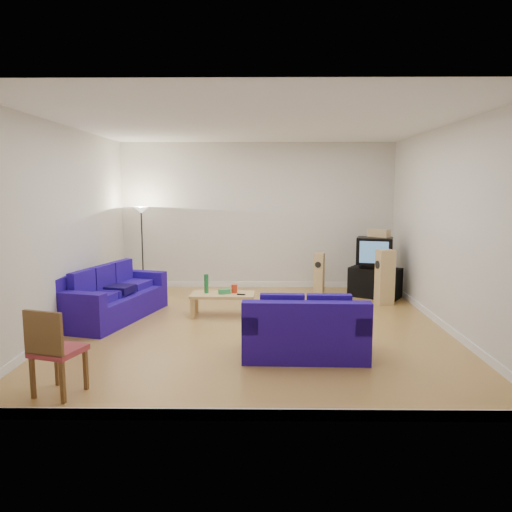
{
  "coord_description": "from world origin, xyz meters",
  "views": [
    {
      "loc": [
        0.09,
        -7.8,
        2.25
      ],
      "look_at": [
        0.0,
        0.4,
        1.1
      ],
      "focal_mm": 35.0,
      "sensor_mm": 36.0,
      "label": 1
    }
  ],
  "objects_px": {
    "sofa_three_seat": "(110,300)",
    "television": "(375,251)",
    "sofa_loveseat": "(305,334)",
    "tv_stand": "(375,282)",
    "coffee_table": "(223,296)"
  },
  "relations": [
    {
      "from": "sofa_three_seat",
      "to": "television",
      "type": "distance_m",
      "value": 5.2
    },
    {
      "from": "sofa_loveseat",
      "to": "tv_stand",
      "type": "bearing_deg",
      "value": 65.97
    },
    {
      "from": "sofa_three_seat",
      "to": "tv_stand",
      "type": "xyz_separation_m",
      "value": [
        4.92,
        1.73,
        -0.02
      ]
    },
    {
      "from": "sofa_three_seat",
      "to": "sofa_loveseat",
      "type": "relative_size",
      "value": 1.44
    },
    {
      "from": "sofa_loveseat",
      "to": "television",
      "type": "relative_size",
      "value": 2.05
    },
    {
      "from": "television",
      "to": "coffee_table",
      "type": "bearing_deg",
      "value": -137.37
    },
    {
      "from": "coffee_table",
      "to": "tv_stand",
      "type": "xyz_separation_m",
      "value": [
        3.0,
        1.55,
        -0.05
      ]
    },
    {
      "from": "coffee_table",
      "to": "sofa_loveseat",
      "type": "bearing_deg",
      "value": -59.08
    },
    {
      "from": "sofa_three_seat",
      "to": "tv_stand",
      "type": "distance_m",
      "value": 5.22
    },
    {
      "from": "coffee_table",
      "to": "tv_stand",
      "type": "distance_m",
      "value": 3.38
    },
    {
      "from": "sofa_loveseat",
      "to": "television",
      "type": "bearing_deg",
      "value": 66.16
    },
    {
      "from": "coffee_table",
      "to": "television",
      "type": "xyz_separation_m",
      "value": [
        2.96,
        1.5,
        0.61
      ]
    },
    {
      "from": "sofa_three_seat",
      "to": "television",
      "type": "bearing_deg",
      "value": 124.64
    },
    {
      "from": "sofa_three_seat",
      "to": "television",
      "type": "xyz_separation_m",
      "value": [
        4.88,
        1.68,
        0.64
      ]
    },
    {
      "from": "coffee_table",
      "to": "television",
      "type": "relative_size",
      "value": 1.38
    }
  ]
}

